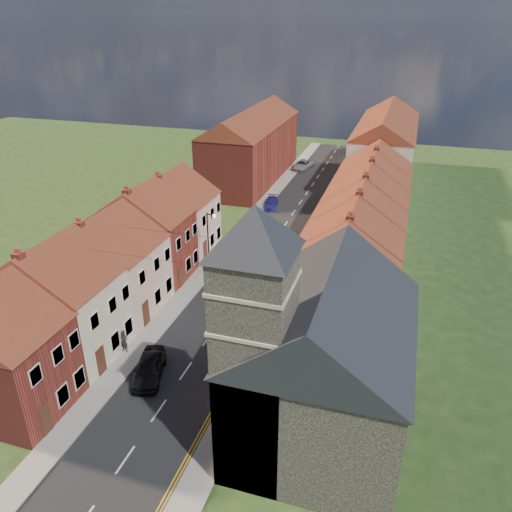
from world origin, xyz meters
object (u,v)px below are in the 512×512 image
(lamppost, at_px, (209,239))
(pedestrian_left, at_px, (124,341))
(church, at_px, (316,348))
(pedestrian_right, at_px, (277,329))
(car_far, at_px, (271,203))
(car_distant, at_px, (302,165))
(pedestrian_right_b, at_px, (304,267))
(car_near, at_px, (149,368))

(lamppost, bearing_deg, pedestrian_left, -95.51)
(church, height_order, pedestrian_right, church)
(lamppost, height_order, car_far, lamppost)
(car_far, relative_size, car_distant, 0.79)
(church, distance_m, lamppost, 21.38)
(church, height_order, car_distant, church)
(car_distant, relative_size, pedestrian_right_b, 2.57)
(pedestrian_left, height_order, pedestrian_right, pedestrian_right)
(car_near, height_order, car_far, car_near)
(pedestrian_right, bearing_deg, church, 132.35)
(church, relative_size, pedestrian_left, 8.75)
(lamppost, height_order, pedestrian_left, lamppost)
(pedestrian_right, relative_size, pedestrian_right_b, 0.93)
(car_distant, height_order, pedestrian_right, pedestrian_right)
(lamppost, distance_m, pedestrian_right, 12.64)
(church, height_order, pedestrian_right_b, church)
(car_distant, bearing_deg, lamppost, -80.15)
(lamppost, relative_size, pedestrian_right_b, 3.11)
(car_near, height_order, pedestrian_right_b, pedestrian_right_b)
(car_far, bearing_deg, car_distant, 80.52)
(car_distant, bearing_deg, pedestrian_right, -68.98)
(pedestrian_right_b, bearing_deg, car_near, 62.05)
(pedestrian_right_b, bearing_deg, lamppost, 5.64)
(car_distant, distance_m, pedestrian_right, 46.73)
(church, bearing_deg, pedestrian_right_b, 103.65)
(car_far, bearing_deg, pedestrian_right_b, -74.43)
(church, height_order, car_near, church)
(church, relative_size, car_far, 3.86)
(church, xyz_separation_m, lamppost, (-13.17, 16.68, -2.34))
(lamppost, height_order, car_near, lamppost)
(lamppost, relative_size, car_distant, 1.21)
(car_distant, xyz_separation_m, pedestrian_left, (-1.90, -50.74, 0.30))
(car_distant, bearing_deg, car_near, -77.97)
(pedestrian_right_b, bearing_deg, church, 97.86)
(car_near, xyz_separation_m, car_distant, (-1.14, 52.66, -0.06))
(car_near, relative_size, pedestrian_right_b, 2.28)
(lamppost, bearing_deg, pedestrian_right_b, 11.42)
(church, relative_size, car_near, 3.44)
(pedestrian_right, bearing_deg, lamppost, -29.48)
(church, xyz_separation_m, car_distant, (-12.56, 54.06, -5.19))
(car_near, xyz_separation_m, car_far, (-1.14, 34.33, -0.18))
(car_near, bearing_deg, car_distant, 74.67)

